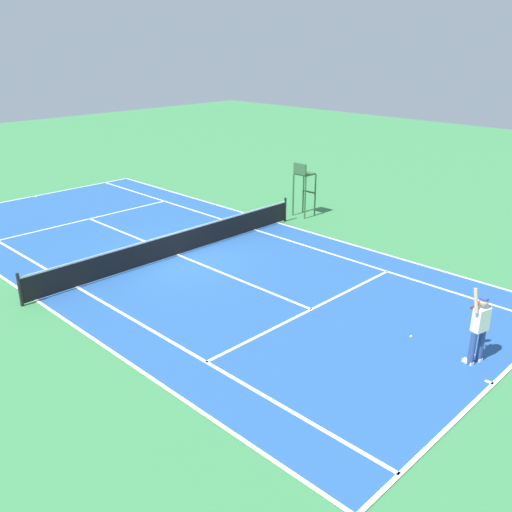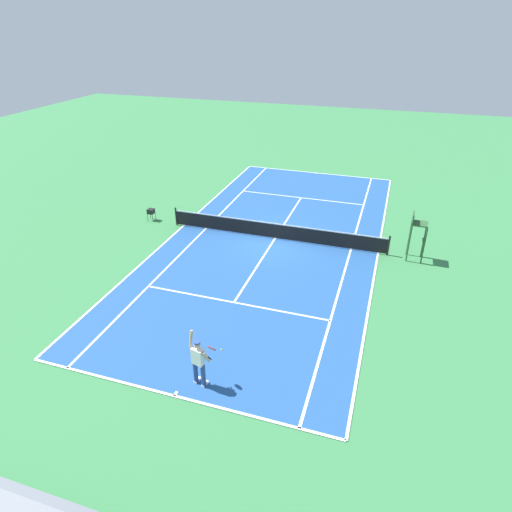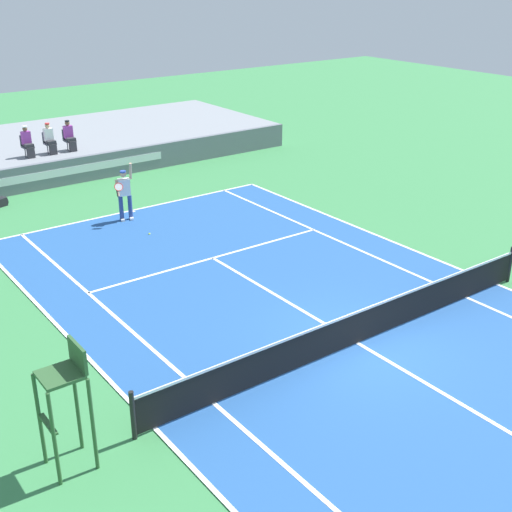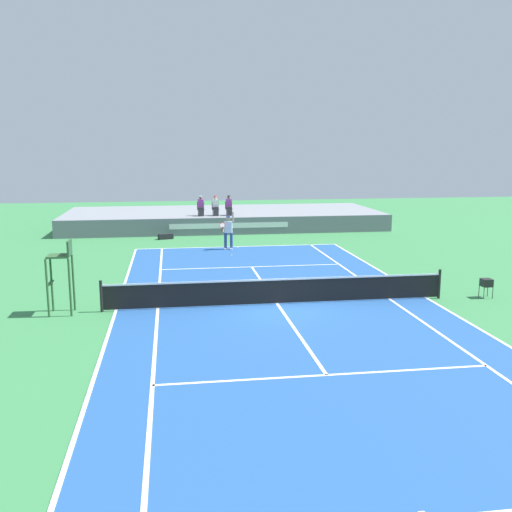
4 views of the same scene
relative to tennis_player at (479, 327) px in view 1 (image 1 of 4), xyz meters
name	(u,v)px [view 1 (image 1 of 4)]	position (x,y,z in m)	size (l,w,h in m)	color
ground_plane	(178,256)	(0.59, -11.14, -0.99)	(80.00, 80.00, 0.00)	#387F47
court	(178,255)	(0.59, -11.14, -0.98)	(11.08, 23.88, 0.03)	#235193
net	(178,242)	(0.59, -11.14, -0.47)	(11.98, 0.10, 1.07)	black
tennis_player	(479,327)	(0.00, 0.00, 0.00)	(0.83, 0.61, 2.08)	navy
tennis_ball	(411,336)	(-0.03, -1.77, -0.96)	(0.07, 0.07, 0.07)	#D1E533
umpire_chair	(304,182)	(-6.55, -11.14, 0.56)	(0.77, 0.77, 2.44)	#2D562D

